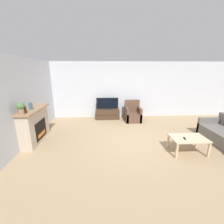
% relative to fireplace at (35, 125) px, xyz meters
% --- Properties ---
extents(ground_plane, '(24.00, 24.00, 0.00)m').
position_rel_fireplace_xyz_m(ground_plane, '(3.33, -0.22, -0.57)').
color(ground_plane, '#9E8460').
extents(wall_back, '(12.00, 0.06, 2.70)m').
position_rel_fireplace_xyz_m(wall_back, '(3.33, 2.60, 0.78)').
color(wall_back, silver).
rests_on(wall_back, ground).
extents(wall_left, '(0.06, 12.00, 2.70)m').
position_rel_fireplace_xyz_m(wall_left, '(-0.22, -0.22, 0.78)').
color(wall_left, silver).
rests_on(wall_left, ground).
extents(fireplace, '(0.49, 1.56, 1.13)m').
position_rel_fireplace_xyz_m(fireplace, '(0.00, 0.00, 0.00)').
color(fireplace, '#B7A893').
rests_on(fireplace, ground).
extents(mantel_vase_left, '(0.08, 0.08, 0.21)m').
position_rel_fireplace_xyz_m(mantel_vase_left, '(0.02, -0.47, 0.65)').
color(mantel_vase_left, '#512D23').
rests_on(mantel_vase_left, fireplace).
extents(mantel_vase_centre_left, '(0.11, 0.11, 0.24)m').
position_rel_fireplace_xyz_m(mantel_vase_centre_left, '(0.02, -0.12, 0.66)').
color(mantel_vase_centre_left, '#385670').
rests_on(mantel_vase_centre_left, fireplace).
extents(potted_plant, '(0.20, 0.20, 0.34)m').
position_rel_fireplace_xyz_m(potted_plant, '(0.02, -0.66, 0.75)').
color(potted_plant, '#936B4C').
rests_on(potted_plant, fireplace).
extents(tv_stand, '(1.14, 0.51, 0.48)m').
position_rel_fireplace_xyz_m(tv_stand, '(2.45, 2.28, -0.33)').
color(tv_stand, '#422D1E').
rests_on(tv_stand, ground).
extents(tv, '(1.04, 0.18, 0.55)m').
position_rel_fireplace_xyz_m(tv, '(2.45, 2.27, 0.16)').
color(tv, black).
rests_on(tv, tv_stand).
extents(armchair, '(0.70, 0.76, 0.95)m').
position_rel_fireplace_xyz_m(armchair, '(3.62, 1.89, -0.27)').
color(armchair, brown).
rests_on(armchair, ground).
extents(coffee_table, '(0.97, 0.64, 0.46)m').
position_rel_fireplace_xyz_m(coffee_table, '(4.67, -1.00, -0.17)').
color(coffee_table, '#CCB289').
rests_on(coffee_table, ground).
extents(remote, '(0.08, 0.16, 0.02)m').
position_rel_fireplace_xyz_m(remote, '(4.52, -1.06, -0.10)').
color(remote, black).
rests_on(remote, coffee_table).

